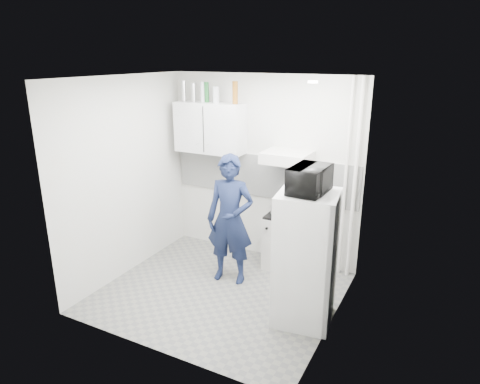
% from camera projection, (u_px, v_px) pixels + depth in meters
% --- Properties ---
extents(floor, '(2.80, 2.80, 0.00)m').
position_uv_depth(floor, '(220.00, 292.00, 5.34)').
color(floor, '#5A5A5A').
rests_on(floor, ground).
extents(ceiling, '(2.80, 2.80, 0.00)m').
position_uv_depth(ceiling, '(217.00, 77.00, 4.54)').
color(ceiling, white).
rests_on(ceiling, wall_back).
extents(wall_back, '(2.80, 0.00, 2.80)m').
position_uv_depth(wall_back, '(263.00, 169.00, 6.00)').
color(wall_back, beige).
rests_on(wall_back, floor).
extents(wall_left, '(0.00, 2.60, 2.60)m').
position_uv_depth(wall_left, '(125.00, 178.00, 5.55)').
color(wall_left, beige).
rests_on(wall_left, floor).
extents(wall_right, '(0.00, 2.60, 2.60)m').
position_uv_depth(wall_right, '(338.00, 213.00, 4.33)').
color(wall_right, beige).
rests_on(wall_right, floor).
extents(person, '(0.67, 0.49, 1.68)m').
position_uv_depth(person, '(230.00, 220.00, 5.41)').
color(person, '#131B38').
rests_on(person, floor).
extents(stove, '(0.47, 0.47, 0.75)m').
position_uv_depth(stove, '(283.00, 242.00, 5.88)').
color(stove, silver).
rests_on(stove, floor).
extents(fridge, '(0.70, 0.70, 1.49)m').
position_uv_depth(fridge, '(306.00, 258.00, 4.59)').
color(fridge, white).
rests_on(fridge, floor).
extents(stove_top, '(0.45, 0.45, 0.03)m').
position_uv_depth(stove_top, '(284.00, 216.00, 5.76)').
color(stove_top, black).
rests_on(stove_top, stove).
extents(saucepan, '(0.19, 0.19, 0.10)m').
position_uv_depth(saucepan, '(278.00, 210.00, 5.78)').
color(saucepan, silver).
rests_on(saucepan, stove_top).
extents(microwave, '(0.51, 0.36, 0.28)m').
position_uv_depth(microwave, '(310.00, 180.00, 4.32)').
color(microwave, black).
rests_on(microwave, fridge).
extents(bottle_a, '(0.07, 0.07, 0.28)m').
position_uv_depth(bottle_a, '(184.00, 91.00, 6.04)').
color(bottle_a, silver).
rests_on(bottle_a, upper_cabinet).
extents(bottle_b, '(0.07, 0.07, 0.26)m').
position_uv_depth(bottle_b, '(193.00, 92.00, 5.98)').
color(bottle_b, silver).
rests_on(bottle_b, upper_cabinet).
extents(bottle_c, '(0.07, 0.07, 0.28)m').
position_uv_depth(bottle_c, '(203.00, 92.00, 5.91)').
color(bottle_c, '#B2B7BC').
rests_on(bottle_c, upper_cabinet).
extents(bottle_d, '(0.06, 0.06, 0.28)m').
position_uv_depth(bottle_d, '(207.00, 92.00, 5.88)').
color(bottle_d, '#144C1E').
rests_on(bottle_d, upper_cabinet).
extents(canister_a, '(0.09, 0.09, 0.22)m').
position_uv_depth(canister_a, '(216.00, 95.00, 5.82)').
color(canister_a, '#B2B7BC').
rests_on(canister_a, upper_cabinet).
extents(bottle_e, '(0.07, 0.07, 0.30)m').
position_uv_depth(bottle_e, '(235.00, 93.00, 5.68)').
color(bottle_e, brown).
rests_on(bottle_e, upper_cabinet).
extents(upper_cabinet, '(1.00, 0.35, 0.70)m').
position_uv_depth(upper_cabinet, '(210.00, 128.00, 6.01)').
color(upper_cabinet, white).
rests_on(upper_cabinet, wall_back).
extents(range_hood, '(0.60, 0.50, 0.14)m').
position_uv_depth(range_hood, '(287.00, 157.00, 5.51)').
color(range_hood, silver).
rests_on(range_hood, wall_back).
extents(backsplash, '(2.74, 0.03, 0.60)m').
position_uv_depth(backsplash, '(263.00, 176.00, 6.02)').
color(backsplash, white).
rests_on(backsplash, wall_back).
extents(pipe_a, '(0.05, 0.05, 2.60)m').
position_uv_depth(pipe_a, '(355.00, 182.00, 5.37)').
color(pipe_a, silver).
rests_on(pipe_a, floor).
extents(pipe_b, '(0.04, 0.04, 2.60)m').
position_uv_depth(pipe_b, '(345.00, 181.00, 5.42)').
color(pipe_b, silver).
rests_on(pipe_b, floor).
extents(ceiling_spot_fixture, '(0.10, 0.10, 0.02)m').
position_uv_depth(ceiling_spot_fixture, '(313.00, 82.00, 4.29)').
color(ceiling_spot_fixture, white).
rests_on(ceiling_spot_fixture, ceiling).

